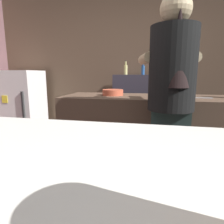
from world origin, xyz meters
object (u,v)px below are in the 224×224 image
object	(u,v)px
bartender	(171,96)
bottle_hot_sauce	(157,69)
mixing_bowl	(113,92)
bottle_olive_oil	(126,69)
bottle_soy	(143,70)
mini_fridge	(22,106)
chefs_knife	(198,98)

from	to	relation	value
bartender	bottle_hot_sauce	distance (m)	1.68
mixing_bowl	bottle_olive_oil	xyz separation A→B (m)	(-0.02, 1.09, 0.26)
bottle_soy	bottle_hot_sauce	bearing A→B (deg)	15.80
mini_fridge	bottle_hot_sauce	bearing A→B (deg)	4.93
bottle_hot_sauce	bottle_olive_oil	xyz separation A→B (m)	(-0.48, -0.08, -0.00)
bartender	bottle_soy	world-z (taller)	bartender
mixing_bowl	bottle_soy	world-z (taller)	bottle_soy
chefs_knife	bottle_olive_oil	distance (m)	1.48
bottle_hot_sauce	bottle_olive_oil	size ratio (longest dim) A/B	1.04
bottle_hot_sauce	bartender	bearing A→B (deg)	-87.02
mixing_bowl	bottle_olive_oil	distance (m)	1.12
mini_fridge	bottle_olive_oil	bearing A→B (deg)	3.67
mini_fridge	chefs_knife	bearing A→B (deg)	-22.03
mini_fridge	chefs_knife	size ratio (longest dim) A/B	4.97
bartender	mixing_bowl	xyz separation A→B (m)	(-0.54, 0.49, -0.03)
mini_fridge	chefs_knife	distance (m)	2.85
chefs_knife	bottle_soy	distance (m)	1.36
bottle_olive_oil	chefs_knife	bearing A→B (deg)	-54.51
mini_fridge	chefs_knife	world-z (taller)	mini_fridge
bottle_olive_oil	mixing_bowl	bearing A→B (deg)	-89.06
mixing_bowl	bottle_soy	bearing A→B (deg)	77.39
mini_fridge	chefs_knife	xyz separation A→B (m)	(2.63, -1.06, 0.33)
mini_fridge	mixing_bowl	xyz separation A→B (m)	(1.81, -0.98, 0.35)
mixing_bowl	chefs_knife	xyz separation A→B (m)	(0.82, -0.09, -0.03)
mixing_bowl	bottle_hot_sauce	world-z (taller)	bottle_hot_sauce
bartender	mixing_bowl	distance (m)	0.74
mini_fridge	bottle_olive_oil	size ratio (longest dim) A/B	5.60
bartender	bottle_hot_sauce	bearing A→B (deg)	-8.90
mixing_bowl	mini_fridge	bearing A→B (deg)	151.60
bartender	chefs_knife	bearing A→B (deg)	-46.28
mini_fridge	bartender	bearing A→B (deg)	-32.04
bottle_soy	bottle_olive_oil	bearing A→B (deg)	-175.39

